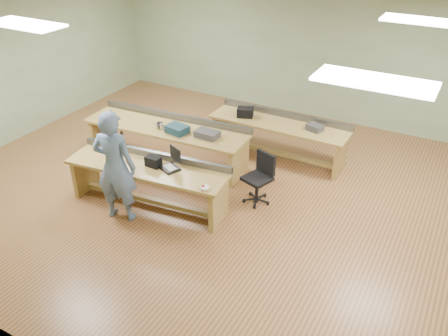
{
  "coord_description": "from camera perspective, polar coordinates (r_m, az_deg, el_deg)",
  "views": [
    {
      "loc": [
        3.37,
        -6.2,
        4.59
      ],
      "look_at": [
        0.28,
        -0.6,
        0.89
      ],
      "focal_mm": 38.0,
      "sensor_mm": 36.0,
      "label": 1
    }
  ],
  "objects": [
    {
      "name": "fluor_panels",
      "position": [
        7.24,
        0.36,
        17.1
      ],
      "size": [
        6.2,
        3.5,
        0.03
      ],
      "color": "white",
      "rests_on": "ceiling"
    },
    {
      "name": "workbench_mid",
      "position": [
        9.25,
        -6.82,
        4.02
      ],
      "size": [
        3.32,
        1.07,
        0.86
      ],
      "rotation": [
        0.0,
        0.0,
        0.06
      ],
      "color": "#AE8D49",
      "rests_on": "floor"
    },
    {
      "name": "ceiling",
      "position": [
        7.24,
        0.37,
        17.34
      ],
      "size": [
        10.0,
        10.0,
        0.0
      ],
      "primitive_type": "plane",
      "color": "silver",
      "rests_on": "wall_back"
    },
    {
      "name": "laptop_base",
      "position": [
        7.68,
        -6.54,
        -0.02
      ],
      "size": [
        0.38,
        0.35,
        0.03
      ],
      "primitive_type": "cube",
      "rotation": [
        0.0,
        0.0,
        -0.42
      ],
      "color": "black",
      "rests_on": "workbench_front"
    },
    {
      "name": "wall_back",
      "position": [
        11.18,
        10.47,
        13.49
      ],
      "size": [
        10.0,
        0.04,
        3.0
      ],
      "primitive_type": "cube",
      "color": "#95AC82",
      "rests_on": "floor"
    },
    {
      "name": "task_chair",
      "position": [
        8.07,
        4.2,
        -2.0
      ],
      "size": [
        0.61,
        0.61,
        0.88
      ],
      "rotation": [
        0.0,
        0.0,
        -0.33
      ],
      "color": "black",
      "rests_on": "floor"
    },
    {
      "name": "wall_front",
      "position": [
        5.07,
        -22.21,
        -10.15
      ],
      "size": [
        10.0,
        0.04,
        3.0
      ],
      "primitive_type": "cube",
      "color": "#95AC82",
      "rests_on": "floor"
    },
    {
      "name": "tray_back",
      "position": [
        9.07,
        10.86,
        4.81
      ],
      "size": [
        0.34,
        0.29,
        0.12
      ],
      "primitive_type": "cube",
      "rotation": [
        0.0,
        0.0,
        -0.31
      ],
      "color": "#363538",
      "rests_on": "workbench_back"
    },
    {
      "name": "storage_box_back",
      "position": [
        9.49,
        2.57,
        6.72
      ],
      "size": [
        0.37,
        0.32,
        0.18
      ],
      "primitive_type": "cube",
      "rotation": [
        0.0,
        0.0,
        0.34
      ],
      "color": "black",
      "rests_on": "workbench_back"
    },
    {
      "name": "workbench_front",
      "position": [
        7.94,
        -9.05,
        -0.93
      ],
      "size": [
        2.81,
        1.03,
        0.86
      ],
      "rotation": [
        0.0,
        0.0,
        0.11
      ],
      "color": "#AE8D49",
      "rests_on": "floor"
    },
    {
      "name": "wall_left",
      "position": [
        10.87,
        -23.97,
        10.95
      ],
      "size": [
        0.04,
        8.0,
        3.0
      ],
      "primitive_type": "cube",
      "color": "#95AC82",
      "rests_on": "floor"
    },
    {
      "name": "drinks_can",
      "position": [
        9.03,
        -7.5,
        4.98
      ],
      "size": [
        0.08,
        0.08,
        0.11
      ],
      "primitive_type": "cylinder",
      "rotation": [
        0.0,
        0.0,
        0.3
      ],
      "color": "silver",
      "rests_on": "workbench_mid"
    },
    {
      "name": "person",
      "position": [
        7.52,
        -12.97,
        0.15
      ],
      "size": [
        0.77,
        0.6,
        1.88
      ],
      "primitive_type": "imported",
      "rotation": [
        0.0,
        0.0,
        3.38
      ],
      "color": "#6A89AD",
      "rests_on": "floor"
    },
    {
      "name": "mug",
      "position": [
        9.09,
        -7.72,
        5.12
      ],
      "size": [
        0.17,
        0.17,
        0.1
      ],
      "primitive_type": "imported",
      "rotation": [
        0.0,
        0.0,
        -0.37
      ],
      "color": "#363538",
      "rests_on": "workbench_mid"
    },
    {
      "name": "camera_bag",
      "position": [
        7.77,
        -8.5,
        0.77
      ],
      "size": [
        0.26,
        0.17,
        0.17
      ],
      "primitive_type": "cube",
      "rotation": [
        0.0,
        0.0,
        -0.06
      ],
      "color": "black",
      "rests_on": "workbench_front"
    },
    {
      "name": "floor",
      "position": [
        8.42,
        0.3,
        -3.01
      ],
      "size": [
        10.0,
        10.0,
        0.0
      ],
      "primitive_type": "plane",
      "color": "#9A623A",
      "rests_on": "ground"
    },
    {
      "name": "laptop_screen",
      "position": [
        7.63,
        -5.87,
        1.69
      ],
      "size": [
        0.28,
        0.14,
        0.24
      ],
      "primitive_type": "cube",
      "rotation": [
        0.0,
        0.0,
        -0.42
      ],
      "color": "black",
      "rests_on": "laptop_base"
    },
    {
      "name": "trackball_mouse",
      "position": [
        7.11,
        -2.32,
        -2.36
      ],
      "size": [
        0.17,
        0.19,
        0.07
      ],
      "primitive_type": "ellipsoid",
      "rotation": [
        0.0,
        0.0,
        -0.3
      ],
      "color": "white",
      "rests_on": "workbench_front"
    },
    {
      "name": "parts_bin_grey",
      "position": [
        8.66,
        -2.04,
        4.1
      ],
      "size": [
        0.44,
        0.28,
        0.12
      ],
      "primitive_type": "cube",
      "rotation": [
        0.0,
        0.0,
        -0.02
      ],
      "color": "#363538",
      "rests_on": "workbench_mid"
    },
    {
      "name": "workbench_back",
      "position": [
        9.4,
        6.64,
        4.4
      ],
      "size": [
        2.76,
        0.76,
        0.86
      ],
      "rotation": [
        0.0,
        0.0,
        -0.01
      ],
      "color": "#AE8D49",
      "rests_on": "floor"
    },
    {
      "name": "parts_bin_teal",
      "position": [
        8.86,
        -5.65,
        4.68
      ],
      "size": [
        0.44,
        0.36,
        0.14
      ],
      "primitive_type": "cube",
      "rotation": [
        0.0,
        0.0,
        -0.17
      ],
      "color": "#12303D",
      "rests_on": "workbench_mid"
    },
    {
      "name": "keyboard",
      "position": [
        7.86,
        -12.29,
        0.13
      ],
      "size": [
        0.52,
        0.26,
        0.03
      ],
      "primitive_type": "cube",
      "rotation": [
        0.0,
        0.0,
        -0.19
      ],
      "color": "white",
      "rests_on": "workbench_front"
    }
  ]
}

